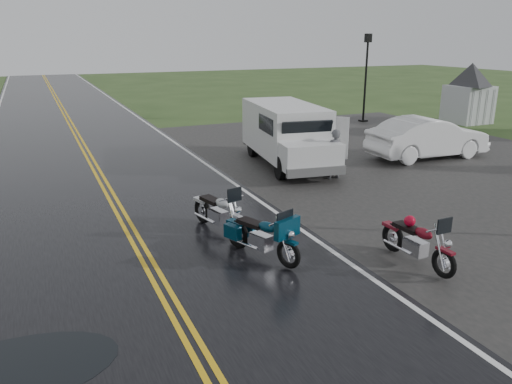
% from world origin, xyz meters
% --- Properties ---
extents(ground, '(120.00, 120.00, 0.00)m').
position_xyz_m(ground, '(0.00, 0.00, 0.00)').
color(ground, '#2D471E').
rests_on(ground, ground).
extents(road, '(8.00, 100.00, 0.04)m').
position_xyz_m(road, '(0.00, 10.00, 0.02)').
color(road, black).
rests_on(road, ground).
extents(parking_pad, '(14.00, 24.00, 0.03)m').
position_xyz_m(parking_pad, '(11.00, 5.00, 0.01)').
color(parking_pad, black).
rests_on(parking_pad, ground).
extents(visitor_center, '(16.00, 10.00, 4.80)m').
position_xyz_m(visitor_center, '(20.00, 12.00, 2.40)').
color(visitor_center, '#A8AAAD').
rests_on(visitor_center, ground).
extents(motorcycle_red, '(0.80, 2.02, 1.18)m').
position_xyz_m(motorcycle_red, '(5.05, -1.81, 0.59)').
color(motorcycle_red, maroon).
rests_on(motorcycle_red, ground).
extents(motorcycle_teal, '(1.42, 2.16, 1.20)m').
position_xyz_m(motorcycle_teal, '(2.52, -0.21, 0.60)').
color(motorcycle_teal, '#052A3C').
rests_on(motorcycle_teal, ground).
extents(motorcycle_silver, '(1.21, 2.18, 1.22)m').
position_xyz_m(motorcycle_silver, '(2.12, 1.53, 0.61)').
color(motorcycle_silver, '#9EA0A5').
rests_on(motorcycle_silver, ground).
extents(van_white, '(2.95, 5.96, 2.24)m').
position_xyz_m(van_white, '(5.41, 5.81, 1.12)').
color(van_white, silver).
rests_on(van_white, ground).
extents(person_at_van, '(0.62, 0.42, 1.64)m').
position_xyz_m(person_at_van, '(7.04, 5.19, 0.82)').
color(person_at_van, '#4E4F53').
rests_on(person_at_van, ground).
extents(sedan_white, '(4.82, 1.83, 1.57)m').
position_xyz_m(sedan_white, '(11.97, 6.27, 0.78)').
color(sedan_white, silver).
rests_on(sedan_white, ground).
extents(lamp_post_far_right, '(0.41, 0.41, 4.75)m').
position_xyz_m(lamp_post_far_right, '(14.95, 14.50, 2.37)').
color(lamp_post_far_right, black).
rests_on(lamp_post_far_right, ground).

